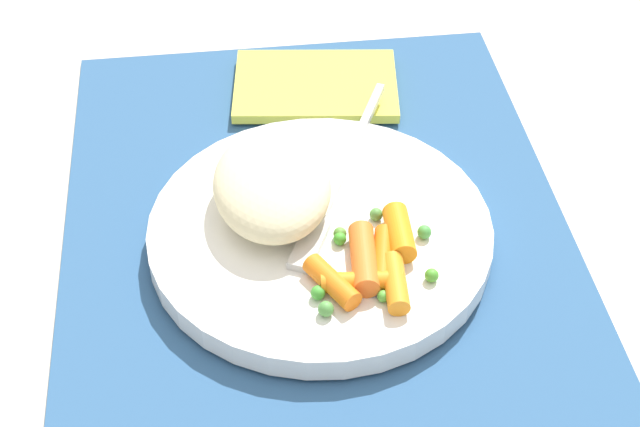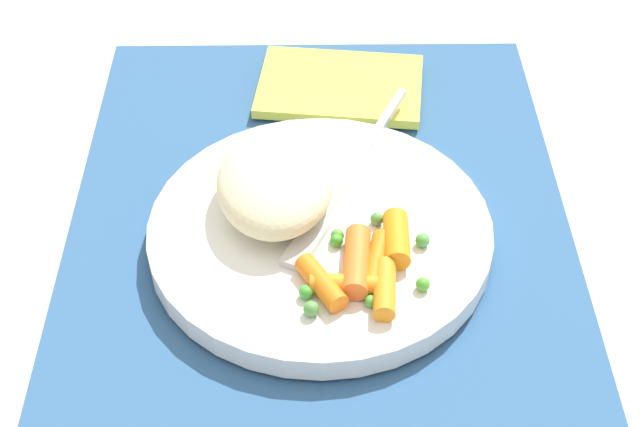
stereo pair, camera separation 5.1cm
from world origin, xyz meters
The scene contains 8 objects.
ground_plane centered at (0.00, 0.00, 0.00)m, with size 2.40×2.40×0.00m, color beige.
placemat centered at (0.00, 0.00, 0.00)m, with size 0.49×0.35×0.01m, color #2D5684.
plate centered at (0.00, 0.00, 0.01)m, with size 0.23×0.23×0.02m, color white.
rice_mound centered at (-0.02, -0.03, 0.04)m, with size 0.11×0.08×0.04m, color beige.
carrot_portion centered at (0.05, 0.03, 0.03)m, with size 0.09×0.07×0.02m.
pea_scatter centered at (0.04, 0.02, 0.03)m, with size 0.08×0.09×0.01m.
fork centered at (-0.03, 0.01, 0.03)m, with size 0.19×0.10×0.01m.
napkin centered at (-0.18, 0.02, 0.01)m, with size 0.09×0.13×0.01m, color #EAE54C.
Camera 1 is at (0.45, -0.06, 0.46)m, focal length 52.84 mm.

